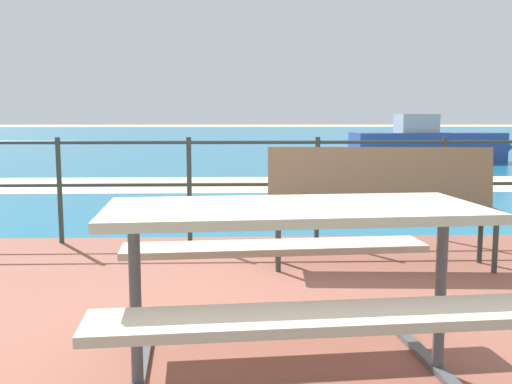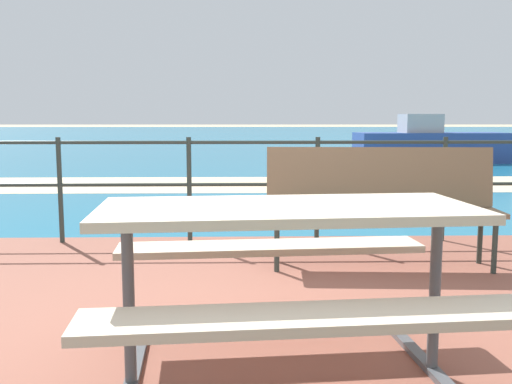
% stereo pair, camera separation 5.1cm
% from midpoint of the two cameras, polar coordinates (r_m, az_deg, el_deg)
% --- Properties ---
extents(ground_plane, '(240.00, 240.00, 0.00)m').
position_cam_midpoint_polar(ground_plane, '(3.05, 0.62, -15.66)').
color(ground_plane, tan).
extents(patio_paving, '(6.40, 5.20, 0.06)m').
position_cam_midpoint_polar(patio_paving, '(3.04, 0.63, -15.14)').
color(patio_paving, brown).
rests_on(patio_paving, ground).
extents(sea_water, '(90.00, 90.00, 0.01)m').
position_cam_midpoint_polar(sea_water, '(42.82, -1.77, 5.74)').
color(sea_water, '#196B8E').
rests_on(sea_water, ground).
extents(beach_strip, '(54.01, 2.70, 0.01)m').
position_cam_midpoint_polar(beach_strip, '(10.38, -1.22, 0.77)').
color(beach_strip, beige).
rests_on(beach_strip, ground).
extents(picnic_table, '(1.67, 1.45, 0.77)m').
position_cam_midpoint_polar(picnic_table, '(2.43, 3.14, -5.68)').
color(picnic_table, '#BCAD93').
rests_on(picnic_table, patio_paving).
extents(park_bench, '(1.78, 0.52, 0.91)m').
position_cam_midpoint_polar(park_bench, '(4.50, 12.14, -0.38)').
color(park_bench, '#7A6047').
rests_on(park_bench, patio_paving).
extents(railing_fence, '(5.94, 0.04, 0.97)m').
position_cam_midpoint_polar(railing_fence, '(5.22, -0.53, 1.60)').
color(railing_fence, '#2D3833').
rests_on(railing_fence, patio_paving).
extents(boat_near, '(4.59, 1.48, 1.31)m').
position_cam_midpoint_polar(boat_near, '(16.33, 16.93, 4.49)').
color(boat_near, '#2D478C').
rests_on(boat_near, sea_water).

